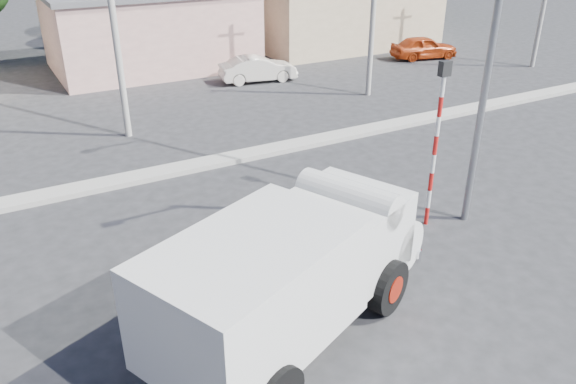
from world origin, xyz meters
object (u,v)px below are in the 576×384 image
traffic_pole (437,132)px  streetlight (489,33)px  truck (297,268)px  car_red (424,47)px  car_cream (258,69)px  cyclist (329,258)px  bicycle (329,271)px

traffic_pole → streetlight: size_ratio=0.48×
truck → car_red: (18.03, 16.87, -0.82)m
truck → traffic_pole: (5.15, 2.02, 1.14)m
car_cream → streetlight: 16.00m
cyclist → truck: bearing=98.2°
car_cream → traffic_pole: traffic_pole is taller
car_cream → traffic_pole: size_ratio=0.86×
cyclist → traffic_pole: size_ratio=0.36×
cyclist → car_red: 23.16m
car_cream → cyclist: bearing=168.5°
streetlight → cyclist: bearing=-169.7°
truck → traffic_pole: traffic_pole is taller
car_red → traffic_pole: size_ratio=0.86×
traffic_pole → cyclist: bearing=-163.1°
bicycle → car_red: size_ratio=0.47×
car_red → streetlight: (-11.94, -15.15, 4.32)m
cyclist → streetlight: streetlight is taller
car_cream → car_red: 10.46m
car_cream → car_red: (10.45, -0.18, 0.02)m
car_cream → streetlight: (-1.49, -15.33, 4.34)m
bicycle → traffic_pole: size_ratio=0.40×
bicycle → traffic_pole: bearing=-98.0°
bicycle → traffic_pole: 4.55m
streetlight → truck: bearing=-164.2°
car_red → traffic_pole: 19.75m
car_red → cyclist: bearing=147.1°
cyclist → car_red: (16.73, 16.02, -0.14)m
car_red → truck: bearing=146.4°
truck → car_red: bearing=19.7°
cyclist → traffic_pole: traffic_pole is taller
bicycle → cyclist: bearing=-0.0°
car_red → streetlight: 19.77m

